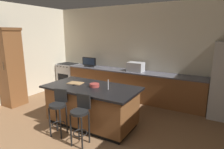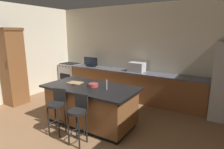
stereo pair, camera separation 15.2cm
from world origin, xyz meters
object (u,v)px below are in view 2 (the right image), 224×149
cutting_board (75,83)px  range_oven (71,75)px  bar_stool_left (57,108)px  microwave (137,67)px  bar_stool_right (78,115)px  tv_monitor (91,62)px  kitchen_island (91,105)px  cell_phone (75,84)px  cabinet_tower (13,66)px  fruit_bowl (93,85)px

cutting_board → range_oven: bearing=136.5°
bar_stool_left → microwave: bearing=64.5°
bar_stool_right → tv_monitor: bearing=119.2°
kitchen_island → tv_monitor: 2.58m
kitchen_island → cell_phone: size_ratio=14.31×
range_oven → kitchen_island: bearing=-38.0°
range_oven → cutting_board: (2.12, -2.01, 0.46)m
cabinet_tower → fruit_bowl: (2.81, 0.18, -0.21)m
fruit_bowl → tv_monitor: bearing=129.4°
microwave → bar_stool_right: size_ratio=0.49×
bar_stool_right → range_oven: bearing=131.4°
bar_stool_left → cell_phone: bar_stool_left is taller
range_oven → tv_monitor: tv_monitor is taller
microwave → bar_stool_right: (0.07, -2.79, -0.48)m
microwave → tv_monitor: (-1.76, -0.05, 0.01)m
fruit_bowl → cabinet_tower: bearing=-176.3°
cabinet_tower → cell_phone: 2.35m
cell_phone → range_oven: bearing=164.9°
bar_stool_left → cutting_board: bar_stool_left is taller
cabinet_tower → microwave: size_ratio=4.68×
kitchen_island → cutting_board: cutting_board is taller
microwave → cutting_board: size_ratio=1.39×
cabinet_tower → cutting_board: cabinet_tower is taller
range_oven → cabinet_tower: bearing=-93.5°
cabinet_tower → microwave: (2.96, 2.19, -0.10)m
range_oven → bar_stool_right: bearing=-43.9°
tv_monitor → bar_stool_left: tv_monitor is taller
cabinet_tower → bar_stool_left: bearing=-12.7°
microwave → tv_monitor: size_ratio=0.86×
bar_stool_left → cell_phone: 0.72m
cell_phone → tv_monitor: bearing=147.6°
cell_phone → bar_stool_left: bearing=-55.3°
tv_monitor → cell_phone: (1.13, -2.06, -0.15)m
bar_stool_right → cell_phone: size_ratio=6.51×
cabinet_tower → range_oven: bearing=86.5°
tv_monitor → cabinet_tower: bearing=-119.2°
cell_phone → cutting_board: 0.13m
bar_stool_right → kitchen_island: bearing=106.6°
range_oven → cutting_board: range_oven is taller
cabinet_tower → cutting_board: 2.27m
kitchen_island → range_oven: size_ratio=2.28×
tv_monitor → bar_stool_left: bearing=-65.9°
bar_stool_left → cell_phone: (-0.07, 0.63, 0.35)m
bar_stool_left → cutting_board: bearing=87.5°
tv_monitor → fruit_bowl: size_ratio=2.55×
tv_monitor → fruit_bowl: (1.61, -1.96, -0.12)m
bar_stool_right → cell_phone: (-0.70, 0.68, 0.34)m
kitchen_island → cutting_board: (-0.48, 0.03, 0.46)m
bar_stool_left → fruit_bowl: bearing=46.5°
tv_monitor → fruit_bowl: bearing=-50.6°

